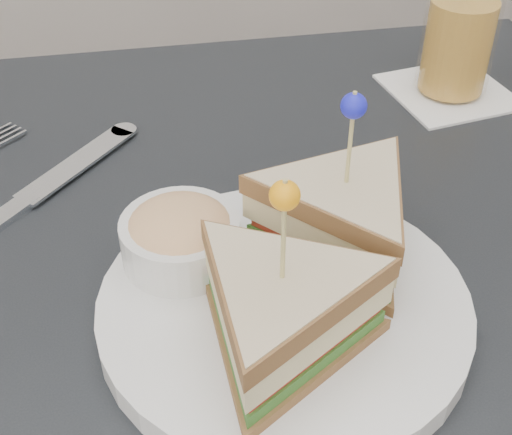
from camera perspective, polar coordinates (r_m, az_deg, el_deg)
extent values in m
cube|color=black|center=(0.53, -0.87, -6.30)|extent=(0.80, 0.80, 0.03)
cylinder|color=black|center=(1.12, 14.18, -4.87)|extent=(0.04, 0.04, 0.72)
cylinder|color=white|center=(0.49, 2.24, -7.45)|extent=(0.26, 0.26, 0.01)
cylinder|color=white|center=(0.48, 2.27, -6.65)|extent=(0.26, 0.26, 0.00)
cylinder|color=#CCC075|center=(0.39, 2.20, -1.75)|extent=(0.00, 0.00, 0.08)
sphere|color=orange|center=(0.37, 2.31, 1.78)|extent=(0.02, 0.02, 0.02)
cylinder|color=#CCC075|center=(0.46, 7.51, 5.66)|extent=(0.00, 0.00, 0.08)
sphere|color=#191CC0|center=(0.45, 7.83, 8.85)|extent=(0.02, 0.02, 0.02)
cylinder|color=white|center=(0.50, -6.02, -2.00)|extent=(0.09, 0.09, 0.04)
ellipsoid|color=#E0B772|center=(0.49, -6.12, -0.86)|extent=(0.08, 0.08, 0.03)
cube|color=silver|center=(0.65, -14.14, 4.20)|extent=(0.10, 0.11, 0.00)
cylinder|color=silver|center=(0.68, -10.52, 6.87)|extent=(0.03, 0.03, 0.00)
cube|color=white|center=(0.77, 15.16, 9.70)|extent=(0.13, 0.13, 0.00)
cylinder|color=gold|center=(0.75, 15.81, 13.10)|extent=(0.08, 0.08, 0.09)
cylinder|color=white|center=(0.74, 16.12, 14.67)|extent=(0.08, 0.08, 0.14)
cube|color=white|center=(0.74, 16.70, 16.32)|extent=(0.02, 0.02, 0.02)
cube|color=white|center=(0.72, 15.81, 15.52)|extent=(0.02, 0.02, 0.02)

